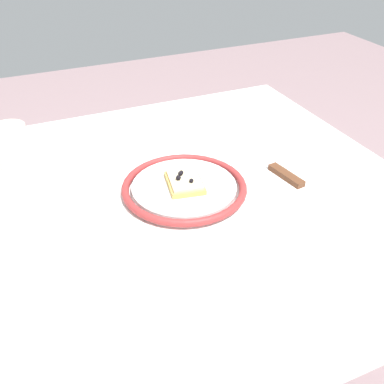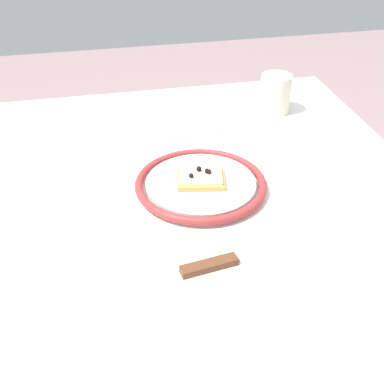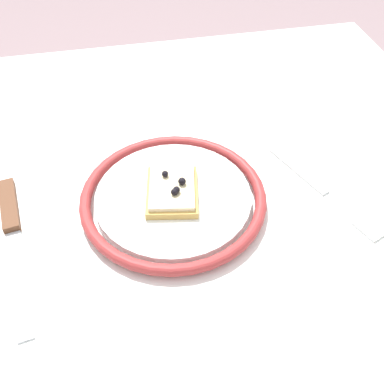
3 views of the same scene
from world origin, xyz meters
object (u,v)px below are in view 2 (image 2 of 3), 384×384
dining_table (195,227)px  fork (189,137)px  knife (229,261)px  plate (201,184)px  pizza_slice_near (201,178)px  cup (275,94)px

dining_table → fork: fork is taller
dining_table → knife: 0.24m
dining_table → plate: (0.01, 0.01, 0.11)m
pizza_slice_near → fork: bearing=174.4°
dining_table → knife: knife is taller
plate → pizza_slice_near: pizza_slice_near is taller
pizza_slice_near → knife: 0.21m
dining_table → fork: 0.21m
dining_table → knife: size_ratio=3.82×
knife → dining_table: bearing=-178.8°
pizza_slice_near → cup: 0.38m
dining_table → plate: 0.11m
knife → fork: knife is taller
dining_table → plate: bearing=29.3°
dining_table → cup: 0.40m
plate → pizza_slice_near: size_ratio=2.53×
dining_table → fork: bearing=172.0°
plate → knife: 0.21m
pizza_slice_near → fork: size_ratio=0.50×
plate → cup: cup is taller
dining_table → cup: cup is taller
plate → knife: plate is taller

